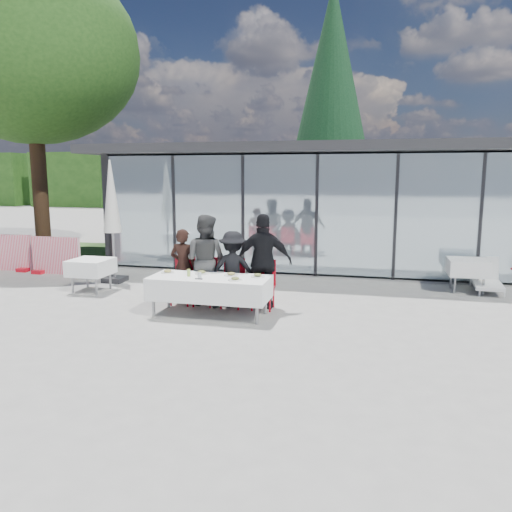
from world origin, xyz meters
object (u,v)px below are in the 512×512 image
(diner_b, at_px, (205,260))
(diner_chair_c, at_px, (233,280))
(plate_d, at_px, (258,276))
(spare_table_right, at_px, (468,267))
(diner_chair_a, at_px, (184,278))
(diner_chair_b, at_px, (206,279))
(deciduous_tree, at_px, (31,54))
(plate_b, at_px, (202,273))
(lounger, at_px, (486,279))
(diner_c, at_px, (233,269))
(folded_eyeglasses, at_px, (199,279))
(spare_table_left, at_px, (91,267))
(plate_a, at_px, (168,272))
(diner_a, at_px, (183,266))
(market_umbrella, at_px, (111,204))
(plate_c, at_px, (231,274))
(conifer_tree, at_px, (331,93))
(dining_table, at_px, (210,288))
(plate_extra, at_px, (235,279))
(diner_chair_d, at_px, (264,282))
(juice_bottle, at_px, (189,273))
(diner_d, at_px, (264,262))

(diner_b, distance_m, diner_chair_c, 0.70)
(diner_chair_c, xyz_separation_m, plate_d, (0.64, -0.55, 0.24))
(spare_table_right, bearing_deg, plate_d, -143.70)
(diner_chair_a, height_order, diner_chair_b, same)
(deciduous_tree, bearing_deg, spare_table_right, -11.54)
(plate_b, bearing_deg, lounger, 29.70)
(diner_c, bearing_deg, plate_b, 39.31)
(folded_eyeglasses, xyz_separation_m, spare_table_left, (-3.18, 1.54, -0.20))
(plate_a, height_order, plate_d, same)
(diner_a, bearing_deg, market_umbrella, -28.46)
(plate_c, relative_size, folded_eyeglasses, 1.91)
(spare_table_left, height_order, spare_table_right, same)
(diner_chair_b, bearing_deg, spare_table_right, 25.01)
(diner_b, distance_m, plate_b, 0.56)
(diner_c, bearing_deg, diner_b, -8.33)
(diner_b, bearing_deg, plate_b, 112.71)
(plate_d, height_order, lounger, plate_d)
(diner_chair_a, distance_m, conifer_tree, 13.49)
(dining_table, distance_m, plate_extra, 0.64)
(diner_chair_b, distance_m, diner_chair_d, 1.22)
(juice_bottle, bearing_deg, diner_chair_c, 50.88)
(diner_b, relative_size, deciduous_tree, 0.20)
(diner_chair_a, height_order, plate_a, diner_chair_a)
(market_umbrella, bearing_deg, spare_table_left, -90.66)
(diner_chair_a, relative_size, diner_c, 0.63)
(diner_c, height_order, conifer_tree, conifer_tree)
(diner_chair_b, height_order, lounger, diner_chair_b)
(plate_extra, bearing_deg, diner_b, 133.79)
(lounger, height_order, conifer_tree, conifer_tree)
(spare_table_right, bearing_deg, plate_b, -150.08)
(diner_d, xyz_separation_m, spare_table_left, (-4.18, 0.53, -0.39))
(plate_c, bearing_deg, diner_chair_c, 102.52)
(diner_a, relative_size, spare_table_left, 1.81)
(plate_d, distance_m, deciduous_tree, 12.03)
(plate_a, relative_size, spare_table_left, 0.31)
(plate_extra, xyz_separation_m, lounger, (4.99, 3.71, -0.52))
(diner_chair_a, bearing_deg, market_umbrella, 147.83)
(diner_a, height_order, plate_d, diner_a)
(plate_a, xyz_separation_m, deciduous_tree, (-7.08, 5.80, 5.71))
(diner_chair_b, bearing_deg, diner_chair_a, 180.00)
(diner_a, height_order, diner_d, diner_d)
(diner_c, height_order, deciduous_tree, deciduous_tree)
(diner_chair_b, distance_m, diner_chair_c, 0.59)
(diner_c, distance_m, spare_table_left, 3.59)
(plate_a, xyz_separation_m, spare_table_left, (-2.38, 1.12, -0.22))
(plate_d, bearing_deg, folded_eyeglasses, -155.51)
(dining_table, bearing_deg, diner_c, 71.88)
(diner_c, relative_size, conifer_tree, 0.15)
(plate_c, bearing_deg, spare_table_right, 33.22)
(diner_b, xyz_separation_m, diner_c, (0.59, 0.00, -0.16))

